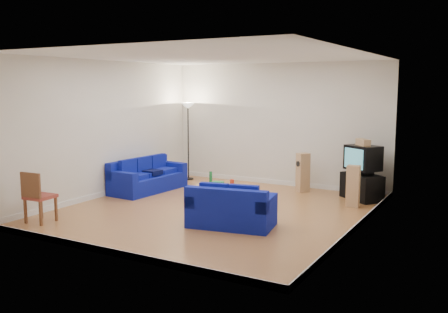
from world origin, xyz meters
The scene contains 16 objects.
room centered at (0.00, 0.00, 1.54)m, with size 6.01×6.51×3.21m.
sofa_three_seat centered at (-2.51, 0.89, 0.29)m, with size 1.02×2.11×0.79m.
sofa_loveseat centered at (0.89, -0.93, 0.29)m, with size 1.68×1.13×0.78m.
coffee_table centered at (-0.39, 0.80, 0.32)m, with size 1.11×0.74×0.37m.
bottle centered at (-0.58, 0.81, 0.51)m, with size 0.07×0.07×0.29m, color #197233.
tissue_box centered at (-0.34, 0.73, 0.42)m, with size 0.24×0.13×0.10m, color green.
red_canister centered at (-0.09, 0.94, 0.44)m, with size 0.09×0.09×0.13m, color red.
remote centered at (-0.07, 0.72, 0.38)m, with size 0.18×0.06×0.02m, color black.
tv_stand centered at (2.43, 2.56, 0.30)m, with size 0.97×0.54×0.60m, color black.
av_receiver centered at (2.45, 2.54, 0.64)m, with size 0.42×0.34×0.10m, color black.
television centered at (2.43, 2.56, 0.98)m, with size 0.91×0.85×0.57m.
centre_speaker centered at (2.43, 2.54, 1.33)m, with size 0.43×0.17×0.15m, color tan.
speaker_left centered at (0.94, 2.70, 0.48)m, with size 0.35×0.36×0.97m.
speaker_right centered at (2.45, 1.73, 0.46)m, with size 0.30×0.23×0.91m.
floor_lamp centered at (-2.45, 2.70, 1.77)m, with size 0.37×0.37×2.15m.
dining_chair centered at (-2.45, -2.51, 0.56)m, with size 0.51×0.51×1.00m.
Camera 1 is at (5.23, -8.83, 2.59)m, focal length 40.00 mm.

